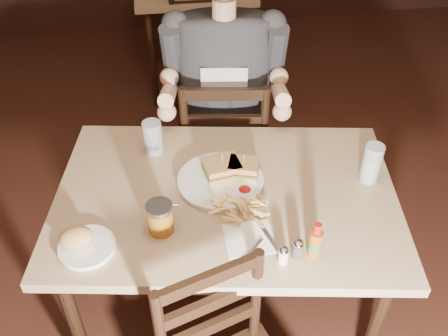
{
  "coord_description": "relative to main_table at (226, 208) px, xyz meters",
  "views": [
    {
      "loc": [
        -0.45,
        -0.98,
        2.02
      ],
      "look_at": [
        -0.24,
        0.38,
        0.85
      ],
      "focal_mm": 40.0,
      "sensor_mm": 36.0,
      "label": 1
    }
  ],
  "objects": [
    {
      "name": "room_shell",
      "position": [
        0.24,
        -0.33,
        0.71
      ],
      "size": [
        7.0,
        7.0,
        7.0
      ],
      "color": "black",
      "rests_on": "ground"
    },
    {
      "name": "main_table",
      "position": [
        0.0,
        0.0,
        0.0
      ],
      "size": [
        1.37,
        1.03,
        0.77
      ],
      "rotation": [
        0.0,
        0.0,
        -0.17
      ],
      "color": "tan",
      "rests_on": "ground"
    },
    {
      "name": "chair_far",
      "position": [
        0.09,
        0.65,
        -0.22
      ],
      "size": [
        0.5,
        0.53,
        0.94
      ],
      "primitive_type": null,
      "rotation": [
        0.0,
        0.0,
        2.99
      ],
      "color": "black",
      "rests_on": "ground"
    },
    {
      "name": "bg_chair_near",
      "position": [
        0.1,
        1.58,
        -0.23
      ],
      "size": [
        0.43,
        0.47,
        0.92
      ],
      "primitive_type": null,
      "rotation": [
        0.0,
        0.0,
        -0.01
      ],
      "color": "black",
      "rests_on": "ground"
    },
    {
      "name": "diner",
      "position": [
        0.09,
        0.6,
        0.27
      ],
      "size": [
        0.62,
        0.51,
        0.97
      ],
      "primitive_type": null,
      "rotation": [
        0.0,
        0.0,
        -0.15
      ],
      "color": "#303036",
      "rests_on": "chair_far"
    },
    {
      "name": "dinner_plate",
      "position": [
        -0.01,
        0.06,
        0.09
      ],
      "size": [
        0.36,
        0.36,
        0.02
      ],
      "primitive_type": "cylinder",
      "rotation": [
        0.0,
        0.0,
        -0.17
      ],
      "color": "white",
      "rests_on": "main_table"
    },
    {
      "name": "sandwich_left",
      "position": [
        0.08,
        0.07,
        0.14
      ],
      "size": [
        0.13,
        0.12,
        0.1
      ],
      "primitive_type": null,
      "rotation": [
        0.0,
        0.0,
        -0.31
      ],
      "color": "tan",
      "rests_on": "dinner_plate"
    },
    {
      "name": "sandwich_right",
      "position": [
        -0.0,
        0.08,
        0.15
      ],
      "size": [
        0.14,
        0.13,
        0.11
      ],
      "primitive_type": null,
      "rotation": [
        0.0,
        0.0,
        0.16
      ],
      "color": "tan",
      "rests_on": "dinner_plate"
    },
    {
      "name": "fries_pile",
      "position": [
        0.03,
        -0.11,
        0.11
      ],
      "size": [
        0.27,
        0.21,
        0.04
      ],
      "primitive_type": null,
      "rotation": [
        0.0,
        0.0,
        -0.17
      ],
      "color": "#EABC64",
      "rests_on": "dinner_plate"
    },
    {
      "name": "ketchup_dollop",
      "position": [
        0.07,
        -0.01,
        0.1
      ],
      "size": [
        0.05,
        0.05,
        0.01
      ],
      "primitive_type": "ellipsoid",
      "rotation": [
        0.0,
        0.0,
        -0.17
      ],
      "color": "maroon",
      "rests_on": "dinner_plate"
    },
    {
      "name": "glass_left",
      "position": [
        -0.25,
        0.29,
        0.15
      ],
      "size": [
        0.09,
        0.09,
        0.14
      ],
      "primitive_type": "cylinder",
      "rotation": [
        0.0,
        0.0,
        -0.17
      ],
      "color": "silver",
      "rests_on": "main_table"
    },
    {
      "name": "glass_right",
      "position": [
        0.54,
        -0.01,
        0.16
      ],
      "size": [
        0.08,
        0.08,
        0.16
      ],
      "primitive_type": "cylinder",
      "rotation": [
        0.0,
        0.0,
        -0.17
      ],
      "color": "silver",
      "rests_on": "main_table"
    },
    {
      "name": "hot_sauce",
      "position": [
        0.23,
        -0.32,
        0.15
      ],
      "size": [
        0.05,
        0.05,
        0.14
      ],
      "primitive_type": null,
      "rotation": [
        0.0,
        0.0,
        -0.17
      ],
      "color": "#894F0F",
      "rests_on": "main_table"
    },
    {
      "name": "salt_shaker",
      "position": [
        0.13,
        -0.34,
        0.11
      ],
      "size": [
        0.04,
        0.04,
        0.06
      ],
      "primitive_type": null,
      "rotation": [
        0.0,
        0.0,
        -0.17
      ],
      "color": "white",
      "rests_on": "main_table"
    },
    {
      "name": "pepper_shaker",
      "position": [
        0.18,
        -0.33,
        0.11
      ],
      "size": [
        0.04,
        0.04,
        0.07
      ],
      "primitive_type": null,
      "rotation": [
        0.0,
        0.0,
        -0.17
      ],
      "color": "#38332D",
      "rests_on": "main_table"
    },
    {
      "name": "syrup_dispenser",
      "position": [
        -0.24,
        -0.14,
        0.14
      ],
      "size": [
        0.1,
        0.1,
        0.12
      ],
      "primitive_type": null,
      "rotation": [
        0.0,
        0.0,
        -0.17
      ],
      "color": "#894F0F",
      "rests_on": "main_table"
    },
    {
      "name": "napkin",
      "position": [
        0.04,
        -0.23,
        0.08
      ],
      "size": [
        0.16,
        0.15,
        0.0
      ],
      "primitive_type": "cube",
      "rotation": [
        0.0,
        0.0,
        0.0
      ],
      "color": "white",
      "rests_on": "main_table"
    },
    {
      "name": "knife",
      "position": [
        0.1,
        -0.23,
        0.08
      ],
      "size": [
        0.07,
        0.22,
        0.01
      ],
      "primitive_type": "cube",
      "rotation": [
        0.0,
        0.0,
        0.27
      ],
      "color": "silver",
      "rests_on": "napkin"
    },
    {
      "name": "fork",
      "position": [
        0.03,
        -0.29,
        0.08
      ],
      "size": [
        0.11,
        0.11,
        0.0
      ],
      "primitive_type": "cube",
      "rotation": [
        0.0,
        0.0,
        -0.8
      ],
      "color": "silver",
      "rests_on": "napkin"
    },
    {
      "name": "side_plate",
      "position": [
        -0.49,
        -0.19,
        0.08
      ],
      "size": [
        0.21,
        0.21,
        0.01
      ],
      "primitive_type": "cylinder",
      "rotation": [
        0.0,
        0.0,
        -0.17
      ],
      "color": "white",
      "rests_on": "main_table"
    },
    {
      "name": "bread_roll",
      "position": [
        -0.52,
        -0.17,
        0.12
      ],
      "size": [
        0.12,
        0.11,
        0.06
      ],
      "primitive_type": "ellipsoid",
      "rotation": [
        0.0,
        0.0,
        -0.17
      ],
      "color": "tan",
      "rests_on": "side_plate"
    }
  ]
}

